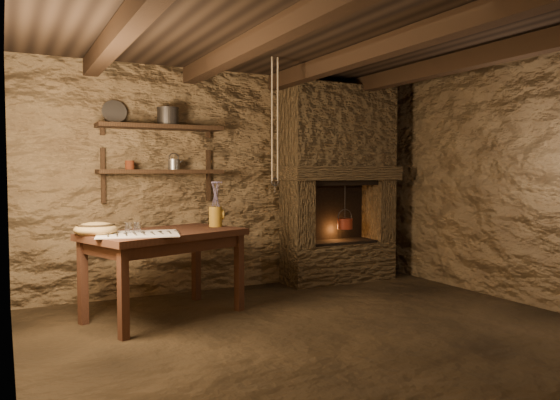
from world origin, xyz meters
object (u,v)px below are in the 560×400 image
work_table (165,271)px  wooden_bowl (96,229)px  stoneware_jug (216,207)px  iron_stockpot (168,117)px  red_pot (345,223)px

work_table → wooden_bowl: 0.70m
stoneware_jug → work_table: bearing=177.4°
stoneware_jug → iron_stockpot: (-0.30, 0.58, 0.89)m
work_table → red_pot: 2.43m
stoneware_jug → red_pot: bearing=-4.2°
iron_stockpot → stoneware_jug: bearing=-62.8°
work_table → wooden_bowl: (-0.58, 0.00, 0.40)m
wooden_bowl → work_table: bearing=-0.2°
wooden_bowl → iron_stockpot: bearing=41.5°
stoneware_jug → iron_stockpot: 1.10m
iron_stockpot → wooden_bowl: bearing=-138.5°
stoneware_jug → wooden_bowl: bearing=169.2°
wooden_bowl → iron_stockpot: (0.83, 0.73, 1.04)m
wooden_bowl → red_pot: red_pot is taller
red_pot → work_table: bearing=-165.2°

